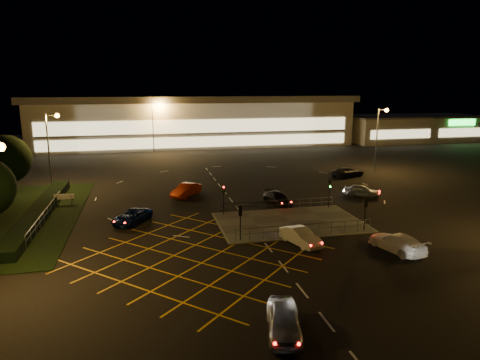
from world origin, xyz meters
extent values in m
plane|color=black|center=(0.00, 0.00, 0.00)|extent=(180.00, 180.00, 0.00)
cube|color=#4C4944|center=(2.00, -2.00, 0.06)|extent=(14.00, 9.00, 0.12)
cube|color=black|center=(-23.00, 6.00, 0.50)|extent=(2.00, 26.00, 1.00)
cube|color=beige|center=(0.00, 62.00, 5.00)|extent=(70.00, 25.00, 10.00)
cube|color=slate|center=(0.00, 62.00, 10.20)|extent=(72.00, 26.50, 0.60)
cube|color=#FFEAA5|center=(0.00, 49.45, 5.00)|extent=(66.00, 0.20, 3.00)
cube|color=#FFEAA5|center=(0.00, 49.45, 1.80)|extent=(66.00, 0.20, 2.20)
cube|color=beige|center=(46.00, 54.00, 3.00)|extent=(18.00, 14.00, 6.00)
cube|color=slate|center=(46.00, 54.00, 6.15)|extent=(18.80, 14.80, 0.40)
cube|color=#FFEAA5|center=(46.00, 46.95, 2.60)|extent=(15.30, 0.20, 2.00)
cube|color=beige|center=(62.00, 54.00, 3.00)|extent=(14.00, 14.00, 6.00)
cube|color=slate|center=(62.00, 54.00, 6.15)|extent=(14.80, 14.80, 0.40)
cube|color=#FFEAA5|center=(62.00, 46.95, 2.60)|extent=(11.90, 0.20, 2.00)
cube|color=#19E533|center=(62.00, 46.85, 5.00)|extent=(7.00, 0.30, 1.40)
sphere|color=orange|center=(-20.60, -12.00, 9.75)|extent=(0.56, 0.56, 0.56)
cylinder|color=slate|center=(-24.00, 18.00, 5.00)|extent=(0.20, 0.20, 10.00)
cylinder|color=slate|center=(-23.30, 18.00, 9.80)|extent=(1.40, 0.12, 0.12)
sphere|color=orange|center=(-22.60, 18.00, 9.75)|extent=(0.56, 0.56, 0.56)
cylinder|color=slate|center=(24.00, 20.00, 5.00)|extent=(0.20, 0.20, 10.00)
cylinder|color=slate|center=(24.70, 20.00, 9.80)|extent=(1.40, 0.12, 0.12)
sphere|color=orange|center=(25.40, 20.00, 9.75)|extent=(0.56, 0.56, 0.56)
cylinder|color=slate|center=(-10.00, 48.00, 5.00)|extent=(0.20, 0.20, 10.00)
cylinder|color=slate|center=(-9.30, 48.00, 9.80)|extent=(1.40, 0.12, 0.12)
sphere|color=orange|center=(-8.60, 48.00, 9.75)|extent=(0.56, 0.56, 0.56)
cylinder|color=slate|center=(30.00, 50.00, 5.00)|extent=(0.20, 0.20, 10.00)
cylinder|color=slate|center=(30.70, 50.00, 9.80)|extent=(1.40, 0.12, 0.12)
sphere|color=orange|center=(31.40, 50.00, 9.75)|extent=(0.56, 0.56, 0.56)
cylinder|color=black|center=(-4.00, -6.00, 1.62)|extent=(0.10, 0.10, 3.00)
cube|color=black|center=(-4.00, -6.00, 2.82)|extent=(0.28, 0.18, 0.90)
sphere|color=#19FF33|center=(-4.00, -5.87, 2.82)|extent=(0.16, 0.16, 0.16)
cylinder|color=black|center=(8.00, -6.00, 1.62)|extent=(0.10, 0.10, 3.00)
cube|color=black|center=(8.00, -6.00, 2.82)|extent=(0.28, 0.18, 0.90)
sphere|color=#19FF33|center=(8.00, -5.87, 2.82)|extent=(0.16, 0.16, 0.16)
cylinder|color=black|center=(-4.00, 2.00, 1.62)|extent=(0.10, 0.10, 3.00)
cube|color=black|center=(-4.00, 2.00, 2.82)|extent=(0.28, 0.18, 0.90)
sphere|color=#FF0C0C|center=(-4.00, 1.87, 2.82)|extent=(0.16, 0.16, 0.16)
cylinder|color=black|center=(8.00, 2.00, 1.62)|extent=(0.10, 0.10, 3.00)
cube|color=black|center=(8.00, 2.00, 2.82)|extent=(0.28, 0.18, 0.90)
sphere|color=#19FF33|center=(8.00, 1.87, 2.82)|extent=(0.16, 0.16, 0.16)
cylinder|color=black|center=(-28.00, 14.00, 1.44)|extent=(0.36, 0.36, 2.88)
sphere|color=black|center=(-28.00, 14.00, 4.96)|extent=(5.76, 5.76, 5.76)
imported|color=silver|center=(-4.83, -20.54, 0.78)|extent=(2.91, 4.91, 1.57)
imported|color=silver|center=(0.93, -7.86, 0.72)|extent=(2.78, 4.63, 1.44)
imported|color=#0C1B4A|center=(-13.45, 1.49, 0.67)|extent=(4.50, 5.30, 1.35)
imported|color=black|center=(2.94, 5.00, 0.68)|extent=(2.79, 4.99, 1.37)
imported|color=#B7B8BE|center=(14.28, 6.16, 0.74)|extent=(4.58, 3.77, 1.47)
imported|color=maroon|center=(-7.08, 10.91, 0.79)|extent=(4.34, 4.79, 1.59)
imported|color=black|center=(17.96, 17.20, 0.72)|extent=(5.67, 4.00, 1.44)
imported|color=white|center=(8.21, -11.08, 0.76)|extent=(3.29, 5.57, 1.51)
camera|label=1|loc=(-11.91, -40.90, 13.45)|focal=32.00mm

